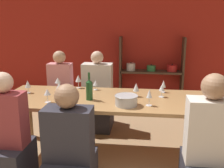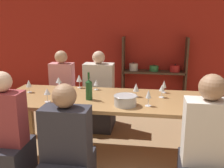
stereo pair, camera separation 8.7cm
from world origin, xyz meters
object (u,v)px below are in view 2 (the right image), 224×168
Objects in this scene: wine_bottle_green at (89,89)px; wine_glass_empty_a at (59,80)px; wine_glass_red_b at (29,84)px; wine_glass_white_b at (162,88)px; dining_table at (111,104)px; mixing_bowl at (125,100)px; shelf_unit at (154,82)px; wine_glass_red_d at (164,85)px; wine_glass_red_c at (47,92)px; wine_glass_white_d at (148,95)px; wine_glass_empty_b at (136,87)px; person_near_a at (205,162)px; wine_glass_red_a at (96,83)px; wine_glass_white_a at (79,78)px; person_near_b at (67,157)px; person_near_c at (8,146)px; wine_glass_white_c at (60,86)px; person_far_b at (99,101)px; person_far_a at (63,99)px.

wine_glass_empty_a is (-0.52, 0.40, -0.00)m from wine_bottle_green.
wine_glass_white_b is at bearing 0.94° from wine_glass_red_b.
wine_glass_empty_a is at bearing 158.45° from dining_table.
dining_table is at bearing 128.54° from mixing_bowl.
shelf_unit is 8.19× the size of wine_glass_red_b.
wine_glass_red_d is (0.64, 0.34, 0.18)m from dining_table.
shelf_unit is 1.93m from wine_glass_white_b.
wine_glass_red_d is (1.34, 0.59, -0.01)m from wine_glass_red_c.
wine_glass_empty_a is 0.89× the size of wine_glass_white_d.
person_near_a is (0.68, -0.91, -0.42)m from wine_glass_empty_b.
wine_glass_red_a is 0.88m from wine_glass_red_b.
wine_glass_white_a is (-0.51, 0.41, 0.21)m from dining_table.
person_near_b is (0.47, -1.13, -0.48)m from wine_glass_empty_a.
mixing_bowl is at bearing -29.93° from wine_glass_empty_a.
person_near_c is (-0.16, -1.08, -0.44)m from wine_glass_empty_a.
dining_table is 19.97× the size of wine_glass_red_a.
wine_glass_white_a is (-0.26, 0.51, 0.00)m from wine_bottle_green.
person_near_a is at bearing -28.62° from wine_glass_white_c.
dining_table is 1.11m from wine_glass_red_b.
person_near_b reaches higher than wine_bottle_green.
shelf_unit reaches higher than person_near_c.
wine_glass_red_c is (-1.24, -2.27, 0.38)m from shelf_unit.
wine_glass_red_d is at bearing 71.27° from wine_glass_white_d.
wine_glass_white_a reaches higher than wine_glass_red_d.
person_far_b is (-0.03, 1.69, 0.03)m from person_near_b.
mixing_bowl is 1.93× the size of wine_glass_red_a.
person_far_b reaches higher than wine_glass_white_b.
dining_table is at bearing 138.29° from person_far_a.
person_far_a is at bearing -139.69° from shelf_unit.
person_far_a is at bearing 88.72° from person_near_c.
person_far_a is (-1.09, 1.04, -0.37)m from mixing_bowl.
wine_glass_red_d is 0.95× the size of wine_glass_empty_b.
wine_glass_red_b is 0.42m from wine_glass_white_c.
person_near_c is (-1.47, -2.79, -0.05)m from shelf_unit.
wine_glass_empty_b is at bearing 115.10° from wine_glass_white_d.
person_near_b is (-0.84, -2.83, -0.09)m from shelf_unit.
person_near_c is at bearing 88.72° from person_far_a.
wine_glass_red_b is at bearing -179.62° from wine_glass_empty_b.
person_far_a is (-1.34, 1.02, -0.44)m from wine_glass_white_d.
wine_glass_red_c is 0.14× the size of person_near_b.
wine_bottle_green is 0.44m from wine_glass_red_a.
wine_glass_red_a is 0.49m from wine_glass_white_c.
wine_glass_red_a is 0.89m from wine_glass_white_b.
person_far_a reaches higher than mixing_bowl.
wine_glass_red_a is 0.11× the size of person_far_a.
wine_glass_white_a is 1.14× the size of wine_glass_red_c.
wine_glass_white_a is 1.34m from person_near_c.
person_far_b is 1.01× the size of person_near_c.
wine_bottle_green is at bearing -158.42° from dining_table.
wine_glass_red_b is (-0.84, 0.19, -0.01)m from wine_bottle_green.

